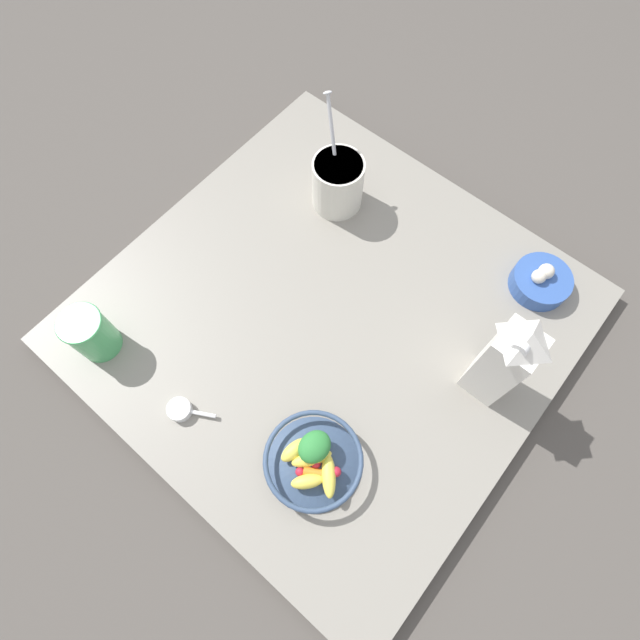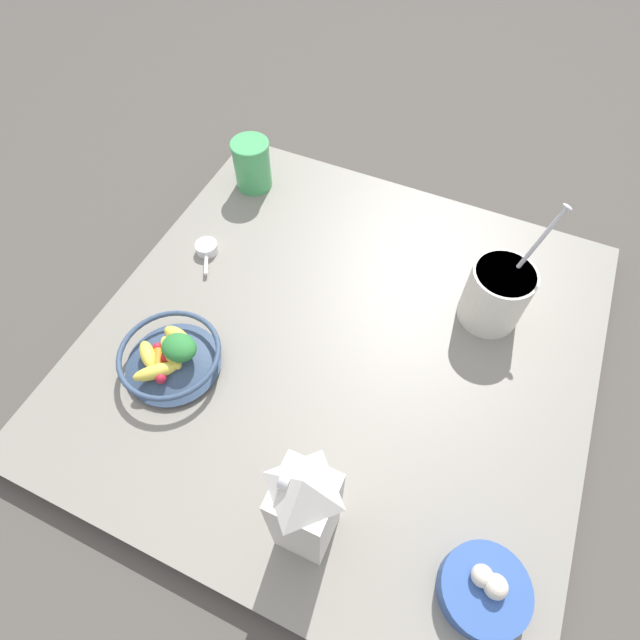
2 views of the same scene
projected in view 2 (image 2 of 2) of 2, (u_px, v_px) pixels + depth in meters
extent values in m
plane|color=#4C4742|center=(340.00, 350.00, 0.98)|extent=(6.00, 6.00, 0.00)
cube|color=gray|center=(340.00, 346.00, 0.96)|extent=(0.92, 0.92, 0.04)
cylinder|color=#384C6B|center=(175.00, 365.00, 0.91)|extent=(0.10, 0.10, 0.01)
cone|color=#384C6B|center=(171.00, 359.00, 0.89)|extent=(0.17, 0.17, 0.04)
torus|color=#384C6B|center=(169.00, 354.00, 0.88)|extent=(0.18, 0.18, 0.01)
ellipsoid|color=#EFD64C|center=(171.00, 353.00, 0.88)|extent=(0.06, 0.08, 0.03)
ellipsoid|color=#EFD64C|center=(148.00, 355.00, 0.88)|extent=(0.06, 0.06, 0.03)
ellipsoid|color=#EFD64C|center=(156.00, 372.00, 0.86)|extent=(0.07, 0.08, 0.03)
ellipsoid|color=#EFD64C|center=(177.00, 336.00, 0.90)|extent=(0.04, 0.06, 0.03)
cylinder|color=orange|center=(158.00, 361.00, 0.88)|extent=(0.05, 0.04, 0.02)
cylinder|color=orange|center=(171.00, 356.00, 0.89)|extent=(0.03, 0.04, 0.01)
sphere|color=red|center=(161.00, 378.00, 0.86)|extent=(0.02, 0.02, 0.02)
sphere|color=red|center=(157.00, 347.00, 0.89)|extent=(0.02, 0.02, 0.02)
sphere|color=red|center=(166.00, 345.00, 0.90)|extent=(0.02, 0.02, 0.02)
sphere|color=red|center=(167.00, 358.00, 0.88)|extent=(0.02, 0.02, 0.02)
ellipsoid|color=#2D7F38|center=(179.00, 348.00, 0.87)|extent=(0.06, 0.07, 0.04)
cube|color=silver|center=(306.00, 513.00, 0.67)|extent=(0.07, 0.07, 0.22)
pyramid|color=silver|center=(303.00, 486.00, 0.56)|extent=(0.07, 0.07, 0.04)
cylinder|color=white|center=(287.00, 479.00, 0.56)|extent=(0.03, 0.01, 0.03)
cylinder|color=silver|center=(496.00, 295.00, 0.93)|extent=(0.12, 0.12, 0.13)
cylinder|color=white|center=(504.00, 278.00, 0.88)|extent=(0.11, 0.11, 0.02)
cylinder|color=silver|center=(530.00, 253.00, 0.86)|extent=(0.08, 0.06, 0.17)
ellipsoid|color=silver|center=(567.00, 207.00, 0.81)|extent=(0.02, 0.02, 0.01)
cylinder|color=#4CB266|center=(252.00, 164.00, 1.14)|extent=(0.08, 0.08, 0.12)
torus|color=#4CB266|center=(249.00, 144.00, 1.09)|extent=(0.09, 0.09, 0.01)
cylinder|color=white|center=(207.00, 248.00, 1.06)|extent=(0.05, 0.05, 0.02)
cylinder|color=white|center=(206.00, 265.00, 1.04)|extent=(0.05, 0.03, 0.01)
cylinder|color=#3356A3|center=(483.00, 590.00, 0.70)|extent=(0.13, 0.13, 0.04)
sphere|color=silver|center=(496.00, 587.00, 0.67)|extent=(0.03, 0.03, 0.03)
sphere|color=silver|center=(482.00, 576.00, 0.68)|extent=(0.03, 0.03, 0.03)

